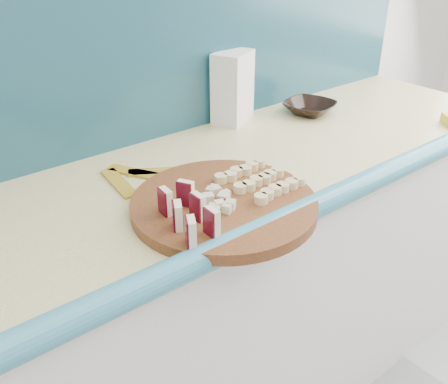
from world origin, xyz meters
TOP-DOWN VIEW (x-y plane):
  - kitchen_counter at (0.10, 1.50)m, footprint 2.20×0.63m
  - backsplash at (0.10, 1.79)m, footprint 2.20×0.02m
  - cutting_board at (-0.00, 1.32)m, footprint 0.46×0.46m
  - apple_wedges at (-0.12, 1.29)m, footprint 0.10×0.17m
  - apple_chunks at (-0.03, 1.32)m, footprint 0.07×0.07m
  - banana_slices at (0.11, 1.33)m, footprint 0.17×0.17m
  - brown_bowl at (0.62, 1.64)m, footprint 0.20×0.20m
  - flour_bag at (0.37, 1.75)m, footprint 0.16×0.14m
  - banana_peel at (-0.07, 1.59)m, footprint 0.23×0.19m

SIDE VIEW (x-z plane):
  - kitchen_counter at x=0.10m, z-range 0.00..0.91m
  - banana_peel at x=-0.07m, z-range 0.91..0.92m
  - cutting_board at x=0.00m, z-range 0.91..0.94m
  - brown_bowl at x=0.62m, z-range 0.91..0.95m
  - banana_slices at x=0.11m, z-range 0.94..0.96m
  - apple_chunks at x=-0.03m, z-range 0.94..0.96m
  - apple_wedges at x=-0.12m, z-range 0.94..0.99m
  - flour_bag at x=0.37m, z-range 0.91..1.14m
  - backsplash at x=0.10m, z-range 0.91..1.41m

